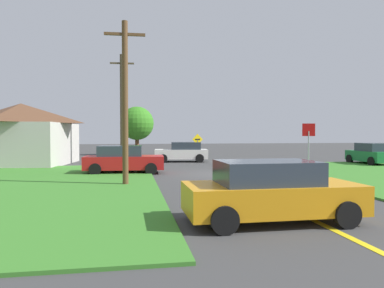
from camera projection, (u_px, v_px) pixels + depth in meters
name	position (u px, v px, depth m)	size (l,w,h in m)	color
ground_plane	(216.00, 174.00, 20.76)	(120.00, 120.00, 0.00)	#3B3B3B
grass_verge_left	(15.00, 188.00, 15.21)	(12.00, 20.00, 0.08)	#387A28
lane_stripe_center	(268.00, 198.00, 12.88)	(0.20, 14.00, 0.01)	yellow
stop_sign	(309.00, 139.00, 20.09)	(0.69, 0.19, 2.89)	#9EA0A8
car_on_crossroad	(371.00, 154.00, 26.84)	(1.90, 3.83, 1.62)	#196B33
car_behind_on_main_road	(271.00, 192.00, 9.47)	(4.60, 2.15, 1.62)	orange
car_approaching_junction	(182.00, 152.00, 29.54)	(4.44, 2.40, 1.62)	white
parked_car_near_building	(123.00, 160.00, 21.00)	(4.62, 2.30, 1.62)	red
utility_pole_near	(125.00, 100.00, 15.99)	(1.80, 0.26, 7.31)	brown
utility_pole_mid	(122.00, 108.00, 27.38)	(1.80, 0.34, 8.32)	#4E402E
direction_sign	(198.00, 145.00, 29.11)	(0.89, 0.20, 2.30)	slate
oak_tree_left	(137.00, 123.00, 38.44)	(3.58, 3.58, 5.20)	brown
barn	(21.00, 134.00, 26.84)	(7.46, 7.86, 4.57)	beige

